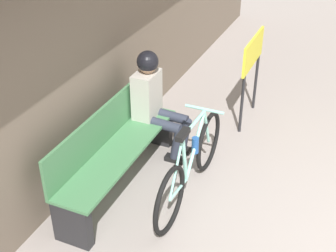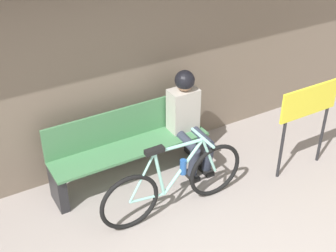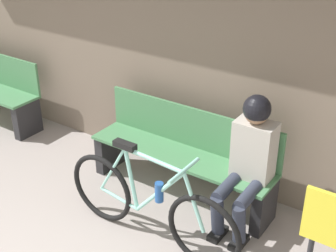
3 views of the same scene
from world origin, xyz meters
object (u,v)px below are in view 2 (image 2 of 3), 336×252
object	(u,v)px
park_bench_near	(129,147)
bicycle	(174,183)
person_seated	(187,114)
signboard	(308,109)

from	to	relation	value
park_bench_near	bicycle	distance (m)	0.78
park_bench_near	person_seated	size ratio (longest dim) A/B	1.52
park_bench_near	signboard	size ratio (longest dim) A/B	1.67
person_seated	signboard	size ratio (longest dim) A/B	1.09
park_bench_near	bicycle	xyz separation A→B (m)	(0.16, -0.76, -0.05)
park_bench_near	person_seated	bearing A→B (deg)	-8.69
bicycle	park_bench_near	bearing A→B (deg)	101.71
bicycle	person_seated	size ratio (longest dim) A/B	1.39
bicycle	person_seated	xyz separation A→B (m)	(0.56, 0.65, 0.34)
park_bench_near	bicycle	size ratio (longest dim) A/B	1.10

